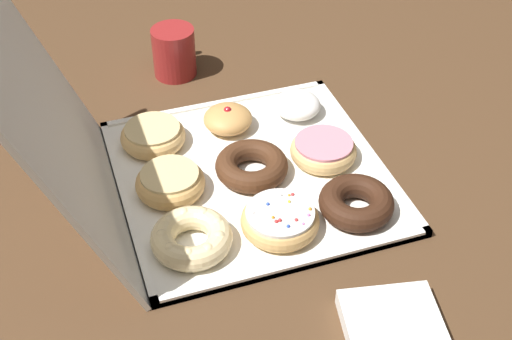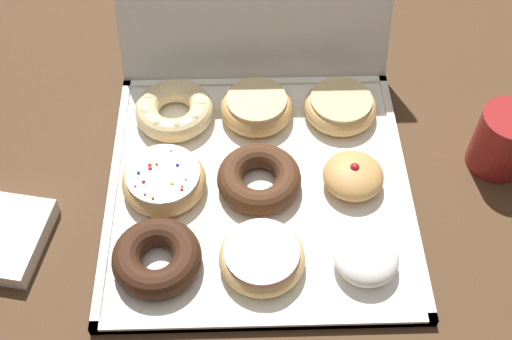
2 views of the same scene
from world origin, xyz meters
The scene contains 14 objects.
ground_plane centered at (0.00, 0.00, 0.00)m, with size 3.00×3.00×0.00m, color #4C331E.
donut_box centered at (0.00, 0.00, 0.01)m, with size 0.43×0.43×0.01m.
box_lid_open centered at (0.00, 0.29, 0.19)m, with size 0.43×0.41×0.01m, color white.
chocolate_cake_ring_donut_0 centered at (-0.14, -0.12, 0.03)m, with size 0.12×0.12×0.04m.
pink_frosted_donut_1 centered at (0.00, -0.13, 0.03)m, with size 0.11×0.11×0.04m.
powdered_filled_donut_2 centered at (0.13, -0.13, 0.03)m, with size 0.09×0.09×0.04m.
sprinkle_donut_3 centered at (-0.13, 0.00, 0.03)m, with size 0.12×0.12×0.04m.
chocolate_cake_ring_donut_4 centered at (0.00, 0.00, 0.03)m, with size 0.12×0.12×0.04m.
jelly_filled_donut_5 centered at (0.13, 0.00, 0.03)m, with size 0.09×0.09×0.05m.
cruller_donut_6 centered at (-0.13, 0.13, 0.03)m, with size 0.12×0.12×0.04m.
glazed_ring_donut_7 centered at (0.00, 0.14, 0.03)m, with size 0.11×0.11×0.04m.
glazed_ring_donut_8 centered at (0.13, 0.14, 0.03)m, with size 0.11×0.11×0.04m.
coffee_mug centered at (0.36, 0.04, 0.05)m, with size 0.10×0.08×0.10m.
napkin_stack centered at (-0.36, -0.08, 0.01)m, with size 0.13×0.13×0.03m, color white.
Camera 1 is at (-0.83, 0.27, 0.77)m, focal length 49.32 mm.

